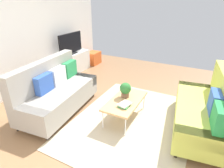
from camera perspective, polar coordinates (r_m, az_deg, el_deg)
The scene contains 14 objects.
ground_plane at distance 4.00m, azimuth 2.71°, elevation -9.72°, with size 7.68×7.68×0.00m, color #936B47.
wall_far at distance 5.19m, azimuth -27.02°, elevation 13.21°, with size 6.40×0.12×2.90m, color white.
area_rug at distance 3.86m, azimuth 6.34°, elevation -11.16°, with size 2.90×2.20×0.01m, color beige.
couch_beige at distance 4.16m, azimuth -16.52°, elevation -2.14°, with size 1.98×1.03×1.10m.
couch_green at distance 3.76m, azimuth 26.43°, elevation -7.00°, with size 1.99×1.08×1.10m.
coffee_table at distance 3.75m, azimuth 4.05°, elevation -5.18°, with size 1.10×0.56×0.42m.
tv_console at distance 6.23m, azimuth -12.02°, elevation 6.10°, with size 1.40×0.44×0.64m, color silver.
tv at distance 6.05m, azimuth -12.41°, elevation 11.74°, with size 1.00×0.20×0.64m.
storage_trunk at distance 7.04m, azimuth -5.69°, elevation 7.85°, with size 0.52×0.40×0.44m, color orange.
potted_plant at distance 3.77m, azimuth 4.06°, elevation -1.64°, with size 0.23×0.23×0.31m.
table_book_0 at distance 3.53m, azimuth 3.86°, elevation -6.44°, with size 0.24×0.18×0.03m, color #3F8C4C.
table_book_1 at distance 3.52m, azimuth 3.87°, elevation -6.07°, with size 0.24×0.18×0.03m, color silver.
vase_0 at distance 5.74m, azimuth -16.38°, elevation 8.01°, with size 0.14×0.14×0.12m, color #B24C4C.
bottle_0 at distance 5.82m, azimuth -14.41°, elevation 8.58°, with size 0.04×0.04×0.14m, color silver.
Camera 1 is at (-3.00, -1.36, 2.27)m, focal length 30.22 mm.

